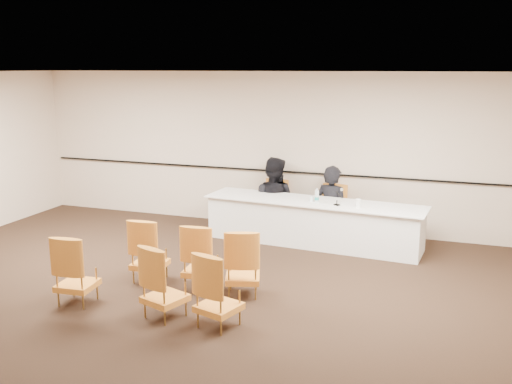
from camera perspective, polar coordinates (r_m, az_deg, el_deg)
floor at (r=7.90m, az=-7.66°, el=-10.66°), size 10.00×10.00×0.00m
ceiling at (r=7.27m, az=-8.35°, el=11.65°), size 10.00×10.00×0.00m
wall_back at (r=11.09m, az=1.52°, el=4.22°), size 10.00×0.04×3.00m
wall_rail at (r=11.11m, az=1.44°, el=2.15°), size 9.80×0.04×0.03m
panel_table at (r=10.12m, az=5.73°, el=-3.06°), size 3.95×1.20×0.78m
panelist_main at (r=10.60m, az=7.54°, el=-2.21°), size 0.76×0.59×1.82m
panelist_main_chair at (r=10.59m, az=7.55°, el=-1.94°), size 0.54×0.54×0.95m
panelist_second at (r=10.95m, az=1.72°, el=-1.30°), size 0.96×0.78×1.86m
panelist_second_chair at (r=10.96m, az=1.72°, el=-1.34°), size 0.54×0.54×0.95m
papers at (r=9.86m, az=7.44°, el=-1.17°), size 0.34×0.29×0.00m
microphone at (r=9.73m, az=8.10°, el=-0.53°), size 0.16×0.22×0.28m
water_bottle at (r=9.91m, az=6.10°, el=-0.34°), size 0.08×0.08×0.25m
drinking_glass at (r=9.99m, az=5.57°, el=-0.66°), size 0.09×0.09×0.10m
coffee_cup at (r=9.66m, az=10.19°, el=-1.12°), size 0.10×0.10×0.14m
aud_chair_front_left at (r=8.50m, az=-10.62°, el=-5.66°), size 0.53×0.53×0.95m
aud_chair_front_mid at (r=8.11m, az=-5.49°, el=-6.38°), size 0.54×0.54×0.95m
aud_chair_front_right at (r=7.83m, az=-1.35°, el=-7.01°), size 0.63×0.63×0.95m
aud_chair_back_left at (r=7.94m, az=-17.52°, el=-7.34°), size 0.54×0.54×0.95m
aud_chair_back_mid at (r=7.25m, az=-9.13°, el=-8.81°), size 0.63×0.63×0.95m
aud_chair_back_right at (r=6.93m, az=-3.77°, el=-9.70°), size 0.62×0.62×0.95m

